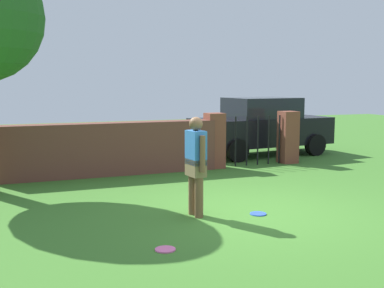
{
  "coord_description": "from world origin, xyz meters",
  "views": [
    {
      "loc": [
        -3.8,
        -7.07,
        2.16
      ],
      "look_at": [
        -0.47,
        1.48,
        1.0
      ],
      "focal_mm": 45.43,
      "sensor_mm": 36.0,
      "label": 1
    }
  ],
  "objects_px": {
    "car": "(261,126)",
    "person": "(196,162)",
    "frisbee_blue": "(258,214)",
    "frisbee_pink": "(165,249)"
  },
  "relations": [
    {
      "from": "car",
      "to": "person",
      "type": "bearing_deg",
      "value": -133.08
    },
    {
      "from": "car",
      "to": "frisbee_blue",
      "type": "xyz_separation_m",
      "value": [
        -3.36,
        -5.9,
        -0.85
      ]
    },
    {
      "from": "frisbee_blue",
      "to": "frisbee_pink",
      "type": "distance_m",
      "value": 2.25
    },
    {
      "from": "person",
      "to": "car",
      "type": "bearing_deg",
      "value": 136.12
    },
    {
      "from": "car",
      "to": "frisbee_blue",
      "type": "bearing_deg",
      "value": -124.9
    },
    {
      "from": "car",
      "to": "frisbee_pink",
      "type": "relative_size",
      "value": 16.06
    },
    {
      "from": "person",
      "to": "frisbee_pink",
      "type": "xyz_separation_m",
      "value": [
        -0.98,
        -1.39,
        -0.89
      ]
    },
    {
      "from": "frisbee_blue",
      "to": "frisbee_pink",
      "type": "relative_size",
      "value": 1.0
    },
    {
      "from": "person",
      "to": "frisbee_blue",
      "type": "height_order",
      "value": "person"
    },
    {
      "from": "frisbee_blue",
      "to": "car",
      "type": "bearing_deg",
      "value": 60.33
    }
  ]
}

